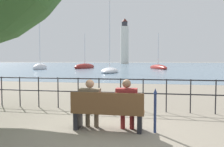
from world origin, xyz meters
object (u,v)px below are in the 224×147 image
closed_umbrella (155,108)px  harbor_lighthouse (125,43)px  sailboat_5 (85,67)px  sailboat_1 (158,68)px  sailboat_3 (40,68)px  park_bench (108,112)px  seated_person_left (90,101)px  seated_person_right (127,102)px  sailboat_2 (110,71)px

closed_umbrella → harbor_lighthouse: 137.48m
sailboat_5 → harbor_lighthouse: harbor_lighthouse is taller
sailboat_1 → sailboat_3: bearing=179.4°
park_bench → harbor_lighthouse: harbor_lighthouse is taller
park_bench → seated_person_left: 0.49m
seated_person_right → sailboat_1: size_ratio=0.13×
park_bench → harbor_lighthouse: size_ratio=0.06×
sailboat_1 → seated_person_right: bearing=-110.9°
seated_person_left → closed_umbrella: 1.51m
seated_person_right → park_bench: bearing=-170.2°
sailboat_3 → seated_person_left: bearing=-65.9°
sailboat_2 → sailboat_5: (-9.02, 17.03, 0.05)m
sailboat_5 → seated_person_right: bearing=-59.5°
sailboat_2 → harbor_lighthouse: 111.84m
closed_umbrella → sailboat_3: (-21.66, 34.52, -0.17)m
sailboat_1 → sailboat_2: 18.03m
sailboat_5 → harbor_lighthouse: bearing=103.4°
park_bench → closed_umbrella: 1.08m
closed_umbrella → harbor_lighthouse: harbor_lighthouse is taller
seated_person_left → sailboat_2: sailboat_2 is taller
seated_person_left → sailboat_2: size_ratio=0.10×
closed_umbrella → sailboat_2: 25.99m
seated_person_right → harbor_lighthouse: bearing=97.2°
seated_person_left → seated_person_right: 0.87m
seated_person_right → harbor_lighthouse: (-17.11, 135.66, 12.91)m
seated_person_right → seated_person_left: bearing=179.9°
sailboat_1 → sailboat_3: 23.95m
sailboat_2 → seated_person_left: bearing=-82.1°
sailboat_2 → sailboat_3: 18.20m
park_bench → sailboat_1: (2.22, 41.88, -0.14)m
closed_umbrella → sailboat_3: sailboat_3 is taller
seated_person_right → sailboat_5: size_ratio=0.14×
sailboat_3 → sailboat_2: bearing=-36.7°
sailboat_1 → sailboat_5: size_ratio=1.05×
park_bench → sailboat_3: sailboat_3 is taller
sailboat_1 → sailboat_3: sailboat_3 is taller
sailboat_1 → harbor_lighthouse: bearing=82.9°
sailboat_1 → sailboat_5: (-16.13, 0.47, 0.06)m
seated_person_left → park_bench: bearing=-9.9°
sailboat_3 → harbor_lighthouse: bearing=81.5°
sailboat_1 → sailboat_5: bearing=159.9°
sailboat_2 → sailboat_3: (-15.68, 9.23, 0.10)m
harbor_lighthouse → sailboat_5: bearing=-88.3°
sailboat_2 → sailboat_5: bearing=115.7°
park_bench → sailboat_1: size_ratio=0.19×
seated_person_left → closed_umbrella: (1.51, -0.04, -0.09)m
sailboat_3 → harbor_lighthouse: (3.91, 101.19, 13.18)m
sailboat_2 → closed_umbrella: bearing=-78.9°
seated_person_right → closed_umbrella: 0.65m
seated_person_left → harbor_lighthouse: 137.24m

